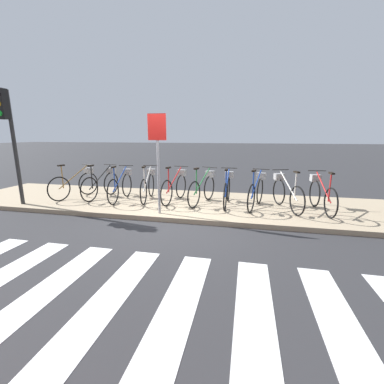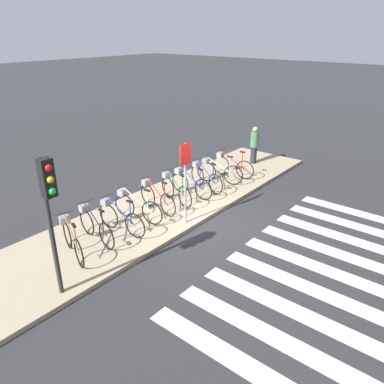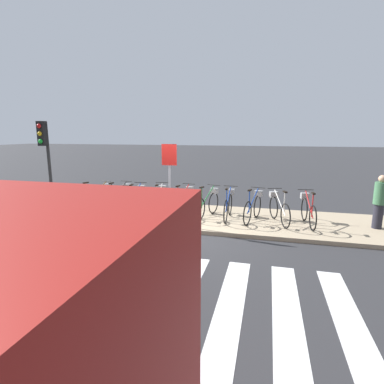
% 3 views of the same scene
% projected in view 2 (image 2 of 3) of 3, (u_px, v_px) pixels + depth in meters
% --- Properties ---
extents(ground_plane, '(120.00, 120.00, 0.00)m').
position_uv_depth(ground_plane, '(203.00, 223.00, 11.10)').
color(ground_plane, '#2D2D30').
extents(sidewalk, '(13.96, 3.04, 0.12)m').
position_uv_depth(sidewalk, '(165.00, 207.00, 11.95)').
color(sidewalk, tan).
rests_on(sidewalk, ground_plane).
extents(parked_bicycle_0, '(0.68, 1.65, 1.06)m').
position_uv_depth(parked_bicycle_0, '(71.00, 239.00, 9.18)').
color(parked_bicycle_0, black).
rests_on(parked_bicycle_0, sidewalk).
extents(parked_bicycle_1, '(0.46, 1.72, 1.06)m').
position_uv_depth(parked_bicycle_1, '(94.00, 225.00, 9.83)').
color(parked_bicycle_1, black).
rests_on(parked_bicycle_1, sidewalk).
extents(parked_bicycle_2, '(0.46, 1.73, 1.06)m').
position_uv_depth(parked_bicycle_2, '(119.00, 217.00, 10.25)').
color(parked_bicycle_2, black).
rests_on(parked_bicycle_2, sidewalk).
extents(parked_bicycle_3, '(0.46, 1.71, 1.06)m').
position_uv_depth(parked_bicycle_3, '(135.00, 205.00, 10.90)').
color(parked_bicycle_3, black).
rests_on(parked_bicycle_3, sidewalk).
extents(parked_bicycle_4, '(0.46, 1.71, 1.06)m').
position_uv_depth(parked_bicycle_4, '(156.00, 196.00, 11.50)').
color(parked_bicycle_4, black).
rests_on(parked_bicycle_4, sidewalk).
extents(parked_bicycle_5, '(0.60, 1.68, 1.06)m').
position_uv_depth(parked_bicycle_5, '(175.00, 188.00, 12.07)').
color(parked_bicycle_5, black).
rests_on(parked_bicycle_5, sidewalk).
extents(parked_bicycle_6, '(0.46, 1.73, 1.06)m').
position_uv_depth(parked_bicycle_6, '(189.00, 183.00, 12.51)').
color(parked_bicycle_6, black).
rests_on(parked_bicycle_6, sidewalk).
extents(parked_bicycle_7, '(0.58, 1.68, 1.06)m').
position_uv_depth(parked_bicycle_7, '(205.00, 176.00, 13.04)').
color(parked_bicycle_7, black).
rests_on(parked_bicycle_7, sidewalk).
extents(parked_bicycle_8, '(0.67, 1.65, 1.06)m').
position_uv_depth(parked_bicycle_8, '(217.00, 171.00, 13.56)').
color(parked_bicycle_8, black).
rests_on(parked_bicycle_8, sidewalk).
extents(parked_bicycle_9, '(0.46, 1.72, 1.06)m').
position_uv_depth(parked_bicycle_9, '(231.00, 165.00, 14.15)').
color(parked_bicycle_9, black).
rests_on(parked_bicycle_9, sidewalk).
extents(pedestrian, '(0.34, 0.34, 1.54)m').
position_uv_depth(pedestrian, '(254.00, 144.00, 15.43)').
color(pedestrian, '#23232D').
rests_on(pedestrian, sidewalk).
extents(traffic_light, '(0.24, 0.40, 3.05)m').
position_uv_depth(traffic_light, '(49.00, 200.00, 7.08)').
color(traffic_light, '#2D2D2D').
rests_on(traffic_light, sidewalk).
extents(sign_post, '(0.44, 0.07, 2.38)m').
position_uv_depth(sign_post, '(185.00, 170.00, 10.26)').
color(sign_post, '#99999E').
rests_on(sign_post, sidewalk).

